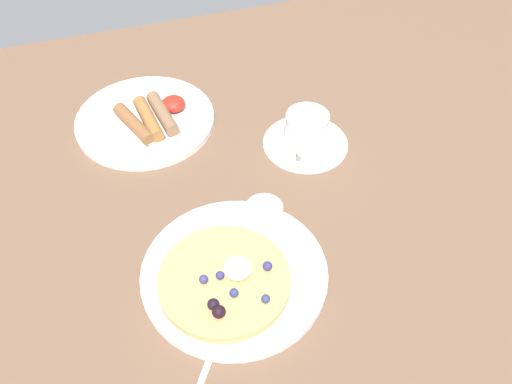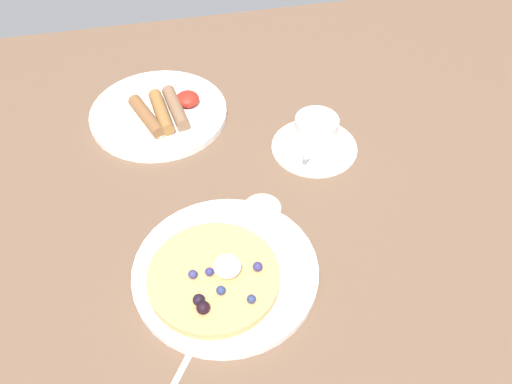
% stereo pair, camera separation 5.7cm
% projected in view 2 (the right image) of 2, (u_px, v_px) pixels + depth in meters
% --- Properties ---
extents(ground_plane, '(1.59, 1.18, 0.03)m').
position_uv_depth(ground_plane, '(258.00, 215.00, 0.86)').
color(ground_plane, brown).
extents(pancake_plate, '(0.26, 0.26, 0.01)m').
position_uv_depth(pancake_plate, '(226.00, 271.00, 0.77)').
color(pancake_plate, white).
rests_on(pancake_plate, ground_plane).
extents(pancake_with_berries, '(0.18, 0.18, 0.04)m').
position_uv_depth(pancake_with_berries, '(215.00, 277.00, 0.74)').
color(pancake_with_berries, tan).
rests_on(pancake_with_berries, pancake_plate).
extents(syrup_ramekin, '(0.06, 0.06, 0.03)m').
position_uv_depth(syrup_ramekin, '(264.00, 213.00, 0.81)').
color(syrup_ramekin, white).
rests_on(syrup_ramekin, pancake_plate).
extents(breakfast_plate, '(0.25, 0.25, 0.01)m').
position_uv_depth(breakfast_plate, '(159.00, 113.00, 1.00)').
color(breakfast_plate, white).
rests_on(breakfast_plate, ground_plane).
extents(fried_breakfast, '(0.13, 0.12, 0.03)m').
position_uv_depth(fried_breakfast, '(164.00, 112.00, 0.97)').
color(fried_breakfast, brown).
rests_on(fried_breakfast, breakfast_plate).
extents(coffee_saucer, '(0.15, 0.15, 0.01)m').
position_uv_depth(coffee_saucer, '(314.00, 147.00, 0.94)').
color(coffee_saucer, white).
rests_on(coffee_saucer, ground_plane).
extents(coffee_cup, '(0.08, 0.09, 0.06)m').
position_uv_depth(coffee_cup, '(316.00, 133.00, 0.92)').
color(coffee_cup, white).
rests_on(coffee_cup, coffee_saucer).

